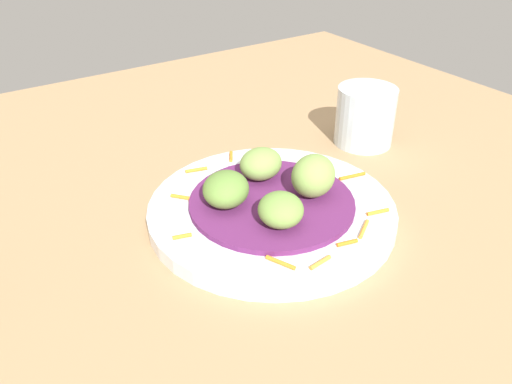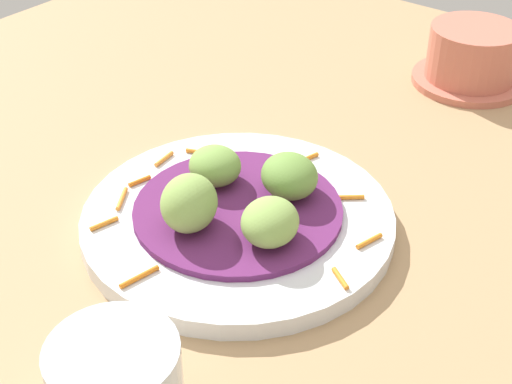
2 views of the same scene
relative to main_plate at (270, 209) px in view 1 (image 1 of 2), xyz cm
name	(u,v)px [view 1 (image 1 of 2)]	position (x,y,z in cm)	size (l,w,h in cm)	color
table_surface	(263,228)	(-1.08, -0.36, -1.81)	(110.00, 110.00, 2.00)	tan
main_plate	(270,209)	(0.00, 0.00, 0.00)	(26.48, 26.48, 1.62)	silver
cabbage_bed	(270,201)	(0.00, 0.00, 1.11)	(17.67, 17.67, 0.59)	#60235B
carrot_garnish	(286,210)	(0.48, -2.26, 1.01)	(24.37, 23.42, 0.40)	orange
guac_scoop_left	(313,176)	(4.35, -1.78, 3.65)	(4.54, 5.43, 4.49)	#84A851
guac_scoop_center	(261,164)	(1.78, 4.35, 3.09)	(4.56, 5.24, 3.38)	#84A851
guac_scoop_right	(226,189)	(-4.35, 1.78, 3.13)	(5.51, 4.82, 3.45)	olive
guac_scoop_back	(281,210)	(-1.78, -4.35, 3.02)	(4.85, 4.53, 3.23)	#759E47
water_glass	(365,116)	(20.87, 7.49, 3.10)	(7.86, 7.86, 7.83)	silver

